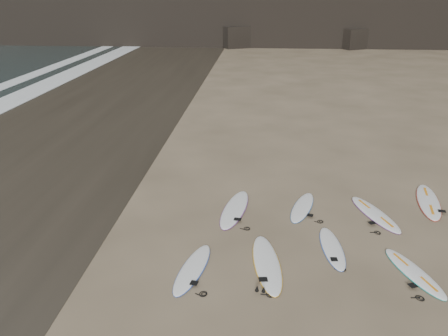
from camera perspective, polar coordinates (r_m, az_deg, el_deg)
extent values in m
plane|color=#897559|center=(12.44, 16.71, -11.30)|extent=(240.00, 240.00, 0.00)
cube|color=#383026|center=(23.58, -21.55, 4.33)|extent=(12.00, 200.00, 0.01)
cube|color=black|center=(56.42, 16.20, 15.98)|extent=(4.23, 4.46, 2.33)
cube|color=black|center=(55.49, 1.27, 16.81)|extent=(4.49, 4.76, 2.49)
ellipsoid|color=white|center=(11.54, -4.12, -12.95)|extent=(1.01, 2.38, 0.08)
ellipsoid|color=white|center=(11.74, 5.63, -12.26)|extent=(1.01, 2.77, 0.10)
ellipsoid|color=white|center=(12.68, 13.94, -10.05)|extent=(0.68, 2.24, 0.08)
ellipsoid|color=white|center=(12.36, 23.58, -12.37)|extent=(1.30, 2.31, 0.08)
ellipsoid|color=white|center=(14.30, 1.40, -5.34)|extent=(1.13, 2.84, 0.10)
ellipsoid|color=white|center=(14.65, 10.19, -5.03)|extent=(1.20, 2.34, 0.08)
ellipsoid|color=white|center=(14.81, 19.12, -5.66)|extent=(1.46, 2.61, 0.09)
ellipsoid|color=white|center=(16.31, 25.14, -3.95)|extent=(1.20, 2.87, 0.10)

